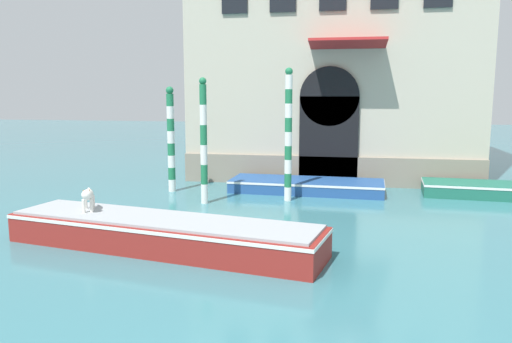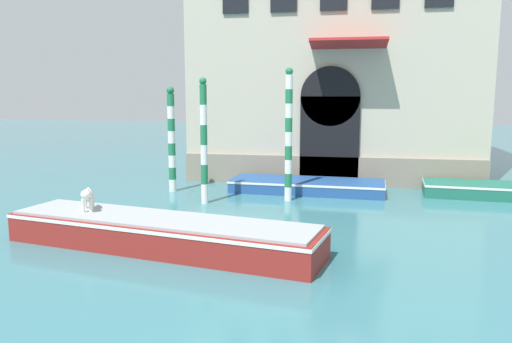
{
  "view_description": "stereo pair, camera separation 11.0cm",
  "coord_description": "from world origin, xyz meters",
  "px_view_note": "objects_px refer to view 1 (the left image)",
  "views": [
    {
      "loc": [
        0.47,
        -3.36,
        3.65
      ],
      "look_at": [
        -2.35,
        12.01,
        1.2
      ],
      "focal_mm": 35.0,
      "sensor_mm": 36.0,
      "label": 1
    },
    {
      "loc": [
        0.58,
        -3.34,
        3.65
      ],
      "look_at": [
        -2.35,
        12.01,
        1.2
      ],
      "focal_mm": 35.0,
      "sensor_mm": 36.0,
      "label": 2
    }
  ],
  "objects_px": {
    "boat_foreground": "(162,232)",
    "boat_moored_near_palazzo": "(306,185)",
    "dog_on_deck": "(88,195)",
    "mooring_pole_2": "(171,139)",
    "mooring_pole_1": "(288,135)",
    "mooring_pole_0": "(204,141)"
  },
  "relations": [
    {
      "from": "boat_foreground",
      "to": "dog_on_deck",
      "type": "bearing_deg",
      "value": -178.76
    },
    {
      "from": "boat_moored_near_palazzo",
      "to": "mooring_pole_1",
      "type": "bearing_deg",
      "value": -104.55
    },
    {
      "from": "mooring_pole_1",
      "to": "mooring_pole_2",
      "type": "height_order",
      "value": "mooring_pole_1"
    },
    {
      "from": "dog_on_deck",
      "to": "mooring_pole_0",
      "type": "height_order",
      "value": "mooring_pole_0"
    },
    {
      "from": "dog_on_deck",
      "to": "boat_moored_near_palazzo",
      "type": "distance_m",
      "value": 8.75
    },
    {
      "from": "dog_on_deck",
      "to": "mooring_pole_0",
      "type": "xyz_separation_m",
      "value": [
        1.63,
        4.65,
        0.95
      ]
    },
    {
      "from": "boat_foreground",
      "to": "mooring_pole_0",
      "type": "distance_m",
      "value": 5.28
    },
    {
      "from": "boat_foreground",
      "to": "boat_moored_near_palazzo",
      "type": "height_order",
      "value": "boat_foreground"
    },
    {
      "from": "boat_moored_near_palazzo",
      "to": "mooring_pole_0",
      "type": "bearing_deg",
      "value": -138.41
    },
    {
      "from": "dog_on_deck",
      "to": "mooring_pole_2",
      "type": "height_order",
      "value": "mooring_pole_2"
    },
    {
      "from": "boat_foreground",
      "to": "mooring_pole_0",
      "type": "relative_size",
      "value": 1.92
    },
    {
      "from": "dog_on_deck",
      "to": "mooring_pole_1",
      "type": "height_order",
      "value": "mooring_pole_1"
    },
    {
      "from": "dog_on_deck",
      "to": "mooring_pole_1",
      "type": "xyz_separation_m",
      "value": [
        4.33,
        5.59,
        1.12
      ]
    },
    {
      "from": "mooring_pole_1",
      "to": "mooring_pole_2",
      "type": "bearing_deg",
      "value": 169.32
    },
    {
      "from": "dog_on_deck",
      "to": "mooring_pole_2",
      "type": "relative_size",
      "value": 0.22
    },
    {
      "from": "mooring_pole_1",
      "to": "mooring_pole_2",
      "type": "relative_size",
      "value": 1.15
    },
    {
      "from": "mooring_pole_1",
      "to": "mooring_pole_0",
      "type": "bearing_deg",
      "value": -160.73
    },
    {
      "from": "mooring_pole_0",
      "to": "mooring_pole_1",
      "type": "relative_size",
      "value": 0.93
    },
    {
      "from": "boat_moored_near_palazzo",
      "to": "mooring_pole_2",
      "type": "relative_size",
      "value": 1.47
    },
    {
      "from": "dog_on_deck",
      "to": "mooring_pole_0",
      "type": "distance_m",
      "value": 5.02
    },
    {
      "from": "dog_on_deck",
      "to": "mooring_pole_0",
      "type": "bearing_deg",
      "value": 136.8
    },
    {
      "from": "mooring_pole_0",
      "to": "mooring_pole_2",
      "type": "height_order",
      "value": "mooring_pole_0"
    }
  ]
}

